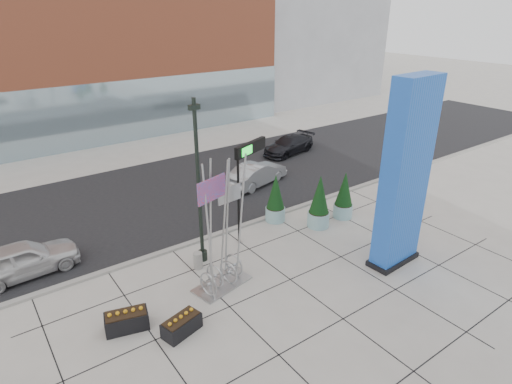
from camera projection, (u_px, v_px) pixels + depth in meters
ground at (257, 276)px, 18.01m from camera, size 160.00×160.00×0.00m
street_asphalt at (159, 197)px, 25.44m from camera, size 80.00×12.00×0.02m
curb_edge at (209, 237)px, 20.96m from camera, size 80.00×0.30×0.12m
tower_podium at (81, 69)px, 36.41m from camera, size 34.00×10.00×11.00m
tower_glass_front at (104, 114)px, 34.05m from camera, size 34.00×0.60×5.00m
building_grey_parking at (276, 18)px, 52.09m from camera, size 20.00×18.00×18.00m
blue_pylon at (404, 179)px, 17.52m from camera, size 2.50×1.21×8.15m
lamp_post at (200, 200)px, 18.01m from camera, size 0.47×0.40×7.25m
public_art_sculpture at (221, 255)px, 16.91m from camera, size 2.59×1.66×5.44m
concrete_bollard at (198, 260)px, 18.45m from camera, size 0.39×0.39×0.75m
overhead_street_sign at (253, 159)px, 19.41m from camera, size 2.17×0.99×4.77m
round_planter_east at (344, 196)px, 22.61m from camera, size 1.03×1.03×2.57m
round_planter_mid at (319, 203)px, 21.60m from camera, size 1.12×1.12×2.80m
round_planter_west at (275, 199)px, 22.23m from camera, size 1.04×1.04×2.61m
box_planter_north at (127, 320)px, 14.97m from camera, size 1.62×1.10×0.81m
box_planter_south at (182, 324)px, 14.80m from camera, size 1.50×1.01×0.75m
car_white_west at (23, 260)px, 17.82m from camera, size 4.52×2.02×1.51m
car_silver_mid at (257, 174)px, 26.94m from camera, size 4.60×2.55×1.44m
car_dark_east at (289, 145)px, 32.65m from camera, size 4.88×2.75×1.33m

